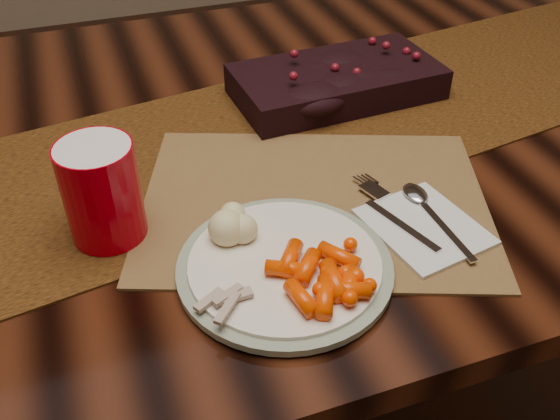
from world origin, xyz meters
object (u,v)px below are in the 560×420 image
object	(u,v)px
turkey_shreds	(221,302)
napkin	(424,227)
placemat_main	(315,202)
dining_table	(232,303)
centerpiece	(337,77)
dinner_plate	(285,266)
mashed_potatoes	(234,215)
baby_carrots	(312,275)
red_cup	(102,192)

from	to	relation	value
turkey_shreds	napkin	size ratio (longest dim) A/B	0.44
turkey_shreds	placemat_main	bearing A→B (deg)	42.38
dining_table	centerpiece	size ratio (longest dim) A/B	5.39
dinner_plate	centerpiece	bearing A→B (deg)	58.58
centerpiece	mashed_potatoes	distance (m)	0.40
placemat_main	baby_carrots	world-z (taller)	baby_carrots
centerpiece	turkey_shreds	bearing A→B (deg)	-127.07
baby_carrots	napkin	bearing A→B (deg)	17.14
baby_carrots	napkin	world-z (taller)	baby_carrots
dinner_plate	red_cup	xyz separation A→B (m)	(-0.18, 0.14, 0.06)
dining_table	placemat_main	bearing A→B (deg)	-70.99
centerpiece	baby_carrots	bearing A→B (deg)	-116.98
baby_carrots	napkin	xyz separation A→B (m)	(0.17, 0.05, -0.02)
centerpiece	dinner_plate	size ratio (longest dim) A/B	1.34
baby_carrots	mashed_potatoes	bearing A→B (deg)	116.01
napkin	dining_table	bearing A→B (deg)	110.28
centerpiece	red_cup	world-z (taller)	red_cup
mashed_potatoes	red_cup	xyz separation A→B (m)	(-0.14, 0.06, 0.02)
dinner_plate	red_cup	distance (m)	0.23
napkin	placemat_main	bearing A→B (deg)	127.64
placemat_main	turkey_shreds	bearing A→B (deg)	-116.80
mashed_potatoes	baby_carrots	bearing A→B (deg)	-63.99
dinner_plate	napkin	bearing A→B (deg)	3.79
dinner_plate	napkin	distance (m)	0.19
dining_table	napkin	xyz separation A→B (m)	(0.18, -0.30, 0.38)
dinner_plate	mashed_potatoes	xyz separation A→B (m)	(-0.04, 0.07, 0.03)
napkin	dinner_plate	bearing A→B (deg)	173.72
turkey_shreds	dining_table	bearing A→B (deg)	75.06
dinner_plate	napkin	xyz separation A→B (m)	(0.19, 0.01, -0.00)
dinner_plate	mashed_potatoes	distance (m)	0.09
turkey_shreds	centerpiece	bearing A→B (deg)	52.93
dining_table	napkin	size ratio (longest dim) A/B	12.77
baby_carrots	red_cup	distance (m)	0.27
napkin	centerpiece	bearing A→B (deg)	74.15
placemat_main	baby_carrots	xyz separation A→B (m)	(-0.06, -0.15, 0.03)
dining_table	mashed_potatoes	distance (m)	0.49
baby_carrots	dinner_plate	bearing A→B (deg)	112.48
dining_table	dinner_plate	distance (m)	0.50
placemat_main	turkey_shreds	distance (m)	0.23
centerpiece	baby_carrots	world-z (taller)	centerpiece
dining_table	placemat_main	size ratio (longest dim) A/B	4.01
baby_carrots	mashed_potatoes	world-z (taller)	mashed_potatoes
placemat_main	dining_table	bearing A→B (deg)	129.82
dinner_plate	baby_carrots	world-z (taller)	baby_carrots
baby_carrots	red_cup	bearing A→B (deg)	138.13
dinner_plate	napkin	world-z (taller)	dinner_plate
placemat_main	turkey_shreds	size ratio (longest dim) A/B	7.23
mashed_potatoes	red_cup	world-z (taller)	red_cup
mashed_potatoes	turkey_shreds	xyz separation A→B (m)	(-0.05, -0.11, -0.02)
dining_table	mashed_potatoes	world-z (taller)	mashed_potatoes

